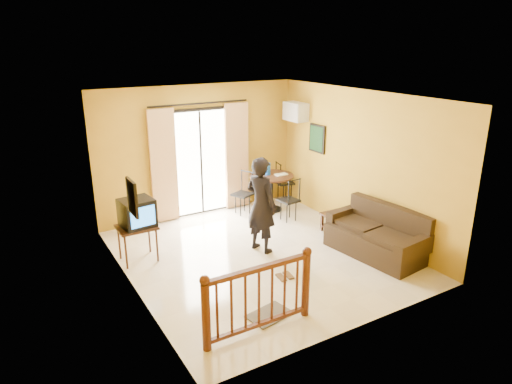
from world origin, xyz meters
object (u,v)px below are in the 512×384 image
coffee_table (342,223)px  standing_person (261,205)px  television (137,213)px  dining_table (271,182)px  sofa (378,237)px

coffee_table → standing_person: (-1.71, 0.25, 0.62)m
television → standing_person: bearing=-26.9°
dining_table → coffee_table: dining_table is taller
dining_table → standing_person: (-1.27, -1.66, 0.22)m
television → standing_person: (2.01, -0.74, -0.00)m
sofa → television: bearing=146.0°
sofa → standing_person: (-1.71, 1.20, 0.55)m
television → coffee_table: 3.90m
dining_table → standing_person: standing_person is taller
standing_person → dining_table: bearing=-55.6°
dining_table → coffee_table: bearing=-77.2°
television → standing_person: 2.14m
television → sofa: bearing=-34.2°
coffee_table → television: bearing=165.2°
dining_table → sofa: 2.91m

